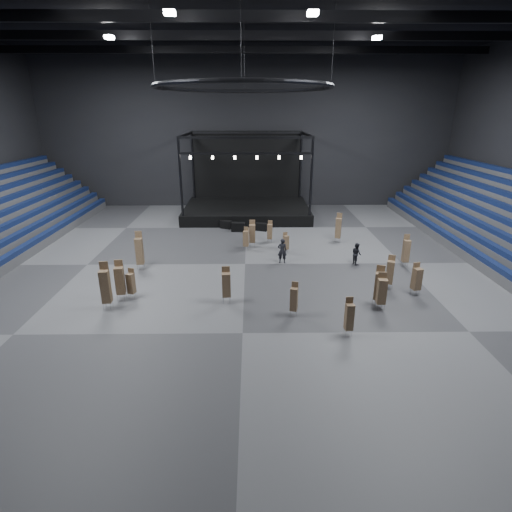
{
  "coord_description": "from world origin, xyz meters",
  "views": [
    {
      "loc": [
        0.49,
        -29.57,
        11.46
      ],
      "look_at": [
        0.84,
        -2.0,
        1.4
      ],
      "focal_mm": 28.0,
      "sensor_mm": 36.0,
      "label": 1
    }
  ],
  "objects_px": {
    "chair_stack_13": "(246,238)",
    "chair_stack_8": "(349,316)",
    "chair_stack_4": "(294,298)",
    "man_center": "(282,251)",
    "chair_stack_5": "(270,231)",
    "flight_case_right": "(262,227)",
    "crew_member": "(356,254)",
    "chair_stack_9": "(120,280)",
    "stage": "(247,202)",
    "chair_stack_12": "(379,285)",
    "chair_stack_11": "(105,286)",
    "chair_stack_3": "(406,250)",
    "chair_stack_15": "(417,278)",
    "chair_stack_0": "(390,272)",
    "chair_stack_10": "(139,250)",
    "chair_stack_16": "(382,290)",
    "chair_stack_6": "(226,284)",
    "flight_case_left": "(226,225)",
    "chair_stack_1": "(252,233)",
    "chair_stack_2": "(131,283)",
    "flight_case_mid": "(238,227)",
    "chair_stack_14": "(286,242)",
    "chair_stack_7": "(338,228)"
  },
  "relations": [
    {
      "from": "chair_stack_13",
      "to": "chair_stack_8",
      "type": "bearing_deg",
      "value": -54.47
    },
    {
      "from": "chair_stack_4",
      "to": "man_center",
      "type": "height_order",
      "value": "chair_stack_4"
    },
    {
      "from": "chair_stack_5",
      "to": "chair_stack_8",
      "type": "relative_size",
      "value": 0.94
    },
    {
      "from": "chair_stack_8",
      "to": "chair_stack_13",
      "type": "relative_size",
      "value": 1.08
    },
    {
      "from": "flight_case_right",
      "to": "crew_member",
      "type": "bearing_deg",
      "value": -52.58
    },
    {
      "from": "flight_case_right",
      "to": "chair_stack_9",
      "type": "bearing_deg",
      "value": -120.92
    },
    {
      "from": "stage",
      "to": "chair_stack_12",
      "type": "height_order",
      "value": "stage"
    },
    {
      "from": "chair_stack_5",
      "to": "chair_stack_11",
      "type": "distance_m",
      "value": 16.72
    },
    {
      "from": "chair_stack_8",
      "to": "chair_stack_9",
      "type": "bearing_deg",
      "value": 156.16
    },
    {
      "from": "chair_stack_13",
      "to": "chair_stack_12",
      "type": "bearing_deg",
      "value": -38.4
    },
    {
      "from": "chair_stack_8",
      "to": "man_center",
      "type": "distance_m",
      "value": 11.31
    },
    {
      "from": "flight_case_right",
      "to": "crew_member",
      "type": "xyz_separation_m",
      "value": [
        7.25,
        -9.48,
        0.48
      ]
    },
    {
      "from": "chair_stack_3",
      "to": "crew_member",
      "type": "xyz_separation_m",
      "value": [
        -3.68,
        0.54,
        -0.45
      ]
    },
    {
      "from": "chair_stack_4",
      "to": "chair_stack_15",
      "type": "height_order",
      "value": "chair_stack_15"
    },
    {
      "from": "chair_stack_0",
      "to": "chair_stack_10",
      "type": "bearing_deg",
      "value": -169.2
    },
    {
      "from": "chair_stack_11",
      "to": "chair_stack_16",
      "type": "xyz_separation_m",
      "value": [
        16.68,
        -0.32,
        -0.27
      ]
    },
    {
      "from": "chair_stack_6",
      "to": "chair_stack_9",
      "type": "xyz_separation_m",
      "value": [
        -6.76,
        0.45,
        0.13
      ]
    },
    {
      "from": "chair_stack_9",
      "to": "chair_stack_15",
      "type": "distance_m",
      "value": 19.13
    },
    {
      "from": "chair_stack_3",
      "to": "chair_stack_15",
      "type": "xyz_separation_m",
      "value": [
        -1.19,
        -5.17,
        -0.13
      ]
    },
    {
      "from": "chair_stack_11",
      "to": "chair_stack_8",
      "type": "bearing_deg",
      "value": -18.2
    },
    {
      "from": "chair_stack_15",
      "to": "chair_stack_16",
      "type": "distance_m",
      "value": 3.55
    },
    {
      "from": "flight_case_right",
      "to": "chair_stack_9",
      "type": "height_order",
      "value": "chair_stack_9"
    },
    {
      "from": "chair_stack_0",
      "to": "chair_stack_13",
      "type": "relative_size",
      "value": 1.17
    },
    {
      "from": "man_center",
      "to": "crew_member",
      "type": "xyz_separation_m",
      "value": [
        5.85,
        -0.32,
        -0.15
      ]
    },
    {
      "from": "chair_stack_9",
      "to": "crew_member",
      "type": "height_order",
      "value": "chair_stack_9"
    },
    {
      "from": "flight_case_right",
      "to": "chair_stack_10",
      "type": "xyz_separation_m",
      "value": [
        -9.53,
        -10.36,
        1.13
      ]
    },
    {
      "from": "stage",
      "to": "chair_stack_12",
      "type": "bearing_deg",
      "value": -70.41
    },
    {
      "from": "flight_case_left",
      "to": "chair_stack_1",
      "type": "distance_m",
      "value": 6.64
    },
    {
      "from": "chair_stack_2",
      "to": "chair_stack_10",
      "type": "relative_size",
      "value": 0.68
    },
    {
      "from": "flight_case_mid",
      "to": "man_center",
      "type": "bearing_deg",
      "value": -67.22
    },
    {
      "from": "flight_case_mid",
      "to": "chair_stack_8",
      "type": "distance_m",
      "value": 20.96
    },
    {
      "from": "chair_stack_4",
      "to": "chair_stack_14",
      "type": "xyz_separation_m",
      "value": [
        0.44,
        11.06,
        -0.12
      ]
    },
    {
      "from": "chair_stack_1",
      "to": "chair_stack_4",
      "type": "distance_m",
      "value": 12.96
    },
    {
      "from": "chair_stack_10",
      "to": "chair_stack_11",
      "type": "relative_size",
      "value": 0.99
    },
    {
      "from": "chair_stack_11",
      "to": "chair_stack_13",
      "type": "relative_size",
      "value": 1.48
    },
    {
      "from": "chair_stack_3",
      "to": "chair_stack_15",
      "type": "relative_size",
      "value": 1.15
    },
    {
      "from": "chair_stack_11",
      "to": "flight_case_left",
      "type": "bearing_deg",
      "value": 65.48
    },
    {
      "from": "chair_stack_11",
      "to": "man_center",
      "type": "xyz_separation_m",
      "value": [
        11.27,
        7.71,
        -0.53
      ]
    },
    {
      "from": "chair_stack_1",
      "to": "chair_stack_16",
      "type": "xyz_separation_m",
      "value": [
        7.77,
        -12.06,
        -0.02
      ]
    },
    {
      "from": "chair_stack_4",
      "to": "chair_stack_7",
      "type": "distance_m",
      "value": 15.07
    },
    {
      "from": "flight_case_mid",
      "to": "chair_stack_7",
      "type": "height_order",
      "value": "chair_stack_7"
    },
    {
      "from": "chair_stack_4",
      "to": "chair_stack_5",
      "type": "relative_size",
      "value": 1.02
    },
    {
      "from": "flight_case_mid",
      "to": "chair_stack_5",
      "type": "relative_size",
      "value": 0.65
    },
    {
      "from": "flight_case_mid",
      "to": "chair_stack_1",
      "type": "relative_size",
      "value": 0.55
    },
    {
      "from": "chair_stack_2",
      "to": "chair_stack_16",
      "type": "distance_m",
      "value": 15.71
    },
    {
      "from": "flight_case_right",
      "to": "chair_stack_1",
      "type": "distance_m",
      "value": 5.3
    },
    {
      "from": "chair_stack_1",
      "to": "chair_stack_5",
      "type": "height_order",
      "value": "chair_stack_1"
    },
    {
      "from": "chair_stack_14",
      "to": "flight_case_mid",
      "type": "bearing_deg",
      "value": 100.79
    },
    {
      "from": "chair_stack_6",
      "to": "chair_stack_7",
      "type": "bearing_deg",
      "value": 46.61
    },
    {
      "from": "flight_case_mid",
      "to": "chair_stack_12",
      "type": "height_order",
      "value": "chair_stack_12"
    }
  ]
}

